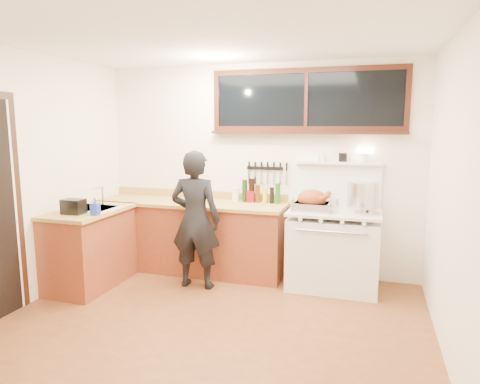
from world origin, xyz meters
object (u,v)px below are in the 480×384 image
(man, at_px, (195,220))
(roast_turkey, at_px, (312,202))
(vintage_stove, at_px, (333,247))
(cutting_board, at_px, (192,199))

(man, bearing_deg, roast_turkey, 15.16)
(vintage_stove, xyz_separation_m, roast_turkey, (-0.24, -0.12, 0.53))
(vintage_stove, bearing_deg, man, -162.78)
(vintage_stove, distance_m, man, 1.61)
(cutting_board, height_order, roast_turkey, roast_turkey)
(roast_turkey, bearing_deg, vintage_stove, 27.30)
(roast_turkey, bearing_deg, man, -164.84)
(vintage_stove, height_order, cutting_board, vintage_stove)
(vintage_stove, bearing_deg, roast_turkey, -152.70)
(vintage_stove, relative_size, cutting_board, 3.92)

